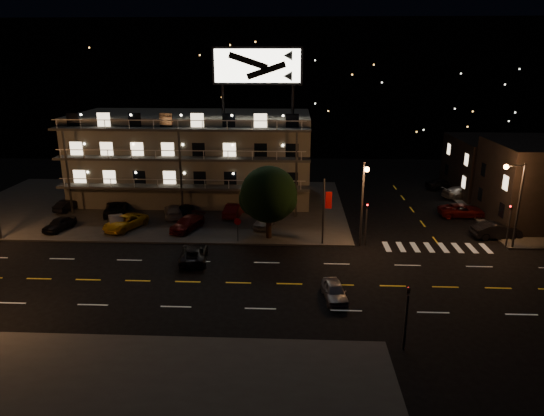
{
  "coord_description": "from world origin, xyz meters",
  "views": [
    {
      "loc": [
        2.21,
        -34.33,
        16.88
      ],
      "look_at": [
        0.27,
        8.0,
        3.7
      ],
      "focal_mm": 32.0,
      "sensor_mm": 36.0,
      "label": 1
    }
  ],
  "objects_px": {
    "side_car_0": "(496,231)",
    "tree": "(268,196)",
    "lot_car_2": "(125,222)",
    "lot_car_4": "(265,220)",
    "road_car_east": "(334,291)",
    "lot_car_7": "(173,211)",
    "road_car_west": "(194,253)"
  },
  "relations": [
    {
      "from": "road_car_east",
      "to": "lot_car_4",
      "type": "bearing_deg",
      "value": 104.87
    },
    {
      "from": "lot_car_4",
      "to": "tree",
      "type": "bearing_deg",
      "value": -68.43
    },
    {
      "from": "lot_car_7",
      "to": "road_car_east",
      "type": "height_order",
      "value": "lot_car_7"
    },
    {
      "from": "lot_car_4",
      "to": "road_car_east",
      "type": "relative_size",
      "value": 1.09
    },
    {
      "from": "tree",
      "to": "side_car_0",
      "type": "height_order",
      "value": "tree"
    },
    {
      "from": "lot_car_7",
      "to": "road_car_west",
      "type": "relative_size",
      "value": 0.93
    },
    {
      "from": "tree",
      "to": "lot_car_2",
      "type": "relative_size",
      "value": 1.42
    },
    {
      "from": "lot_car_7",
      "to": "road_car_west",
      "type": "height_order",
      "value": "lot_car_7"
    },
    {
      "from": "lot_car_4",
      "to": "lot_car_7",
      "type": "bearing_deg",
      "value": 176.87
    },
    {
      "from": "lot_car_7",
      "to": "side_car_0",
      "type": "bearing_deg",
      "value": 154.34
    },
    {
      "from": "tree",
      "to": "road_car_east",
      "type": "xyz_separation_m",
      "value": [
        5.46,
        -12.05,
        -3.71
      ]
    },
    {
      "from": "lot_car_2",
      "to": "road_car_east",
      "type": "bearing_deg",
      "value": -10.15
    },
    {
      "from": "side_car_0",
      "to": "road_car_east",
      "type": "height_order",
      "value": "side_car_0"
    },
    {
      "from": "lot_car_2",
      "to": "road_car_east",
      "type": "relative_size",
      "value": 1.33
    },
    {
      "from": "lot_car_7",
      "to": "lot_car_2",
      "type": "bearing_deg",
      "value": 28.86
    },
    {
      "from": "tree",
      "to": "lot_car_7",
      "type": "xyz_separation_m",
      "value": [
        -10.79,
        6.01,
        -3.55
      ]
    },
    {
      "from": "lot_car_2",
      "to": "road_car_west",
      "type": "xyz_separation_m",
      "value": [
        8.53,
        -7.44,
        -0.17
      ]
    },
    {
      "from": "lot_car_7",
      "to": "road_car_east",
      "type": "xyz_separation_m",
      "value": [
        16.26,
        -18.06,
        -0.16
      ]
    },
    {
      "from": "lot_car_4",
      "to": "side_car_0",
      "type": "xyz_separation_m",
      "value": [
        22.73,
        -1.91,
        -0.08
      ]
    },
    {
      "from": "road_car_west",
      "to": "road_car_east",
      "type": "bearing_deg",
      "value": 144.17
    },
    {
      "from": "tree",
      "to": "road_car_west",
      "type": "height_order",
      "value": "tree"
    },
    {
      "from": "lot_car_4",
      "to": "road_car_west",
      "type": "height_order",
      "value": "lot_car_4"
    },
    {
      "from": "lot_car_7",
      "to": "lot_car_4",
      "type": "bearing_deg",
      "value": 147.23
    },
    {
      "from": "lot_car_2",
      "to": "lot_car_7",
      "type": "relative_size",
      "value": 1.11
    },
    {
      "from": "lot_car_4",
      "to": "side_car_0",
      "type": "height_order",
      "value": "lot_car_4"
    },
    {
      "from": "side_car_0",
      "to": "road_car_east",
      "type": "xyz_separation_m",
      "value": [
        -16.73,
        -13.35,
        -0.12
      ]
    },
    {
      "from": "lot_car_4",
      "to": "lot_car_7",
      "type": "xyz_separation_m",
      "value": [
        -10.26,
        2.79,
        -0.05
      ]
    },
    {
      "from": "side_car_0",
      "to": "tree",
      "type": "bearing_deg",
      "value": 86.47
    },
    {
      "from": "lot_car_2",
      "to": "lot_car_4",
      "type": "relative_size",
      "value": 1.21
    },
    {
      "from": "side_car_0",
      "to": "road_car_west",
      "type": "height_order",
      "value": "side_car_0"
    },
    {
      "from": "lot_car_4",
      "to": "lot_car_7",
      "type": "height_order",
      "value": "lot_car_4"
    },
    {
      "from": "road_car_west",
      "to": "lot_car_2",
      "type": "bearing_deg",
      "value": -47.71
    }
  ]
}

